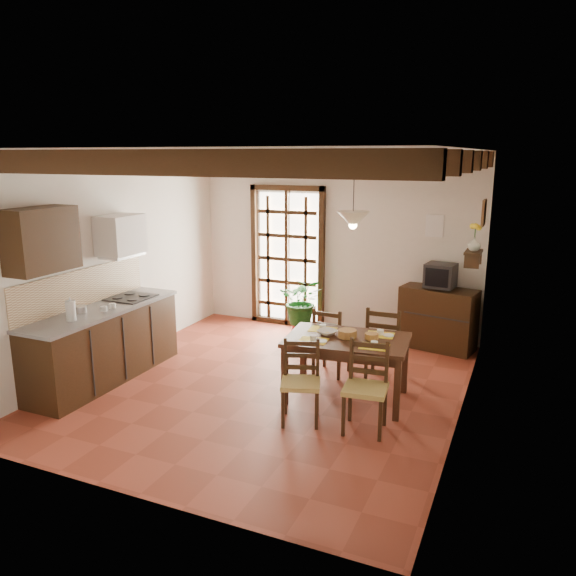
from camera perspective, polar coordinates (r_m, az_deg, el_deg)
The scene contains 25 objects.
ground_plane at distance 6.96m, azimuth -2.10°, elevation -9.88°, with size 5.00×5.00×0.00m, color brown.
room_shell at distance 6.46m, azimuth -2.24°, elevation 5.08°, with size 4.52×5.02×2.81m.
ceiling_beams at distance 6.39m, azimuth -2.31°, elevation 12.86°, with size 4.50×4.34×0.20m.
french_door at distance 9.09m, azimuth -0.06°, elevation 3.43°, with size 1.26×0.11×2.32m.
kitchen_counter at distance 7.36m, azimuth -18.15°, elevation -5.31°, with size 0.64×2.25×1.38m.
upper_cabinet at distance 6.65m, azimuth -23.78°, elevation 4.49°, with size 0.35×0.80×0.70m, color black.
range_hood at distance 7.54m, azimuth -16.64°, elevation 5.11°, with size 0.38×0.60×0.54m.
counter_items at distance 7.29m, azimuth -17.96°, elevation -1.49°, with size 0.50×1.43×0.25m.
dining_table at distance 6.41m, azimuth 6.02°, elevation -5.86°, with size 1.44×1.01×0.74m.
chair_near_left at distance 6.00m, azimuth 1.29°, elevation -10.99°, with size 0.50×0.49×0.87m.
chair_near_right at distance 5.86m, azimuth 7.84°, elevation -11.57°, with size 0.47×0.45×0.92m.
chair_far_left at distance 7.24m, azimuth 4.40°, elevation -6.59°, with size 0.44×0.43×0.89m.
chair_far_right at distance 7.12m, azimuth 9.77°, elevation -6.92°, with size 0.45×0.43×0.96m.
table_setting at distance 6.38m, azimuth 6.04°, elevation -4.95°, with size 0.99×0.66×0.09m.
table_bowl at distance 6.47m, azimuth 4.02°, elevation -4.51°, with size 0.22×0.22×0.05m, color white.
sideboard at distance 8.38m, azimuth 14.97°, elevation -3.01°, with size 1.05×0.47×0.89m, color black.
crt_tv at distance 8.22m, azimuth 15.23°, elevation 1.24°, with size 0.44×0.42×0.34m.
fuse_box at distance 8.39m, azimuth 14.67°, elevation 6.13°, with size 0.25×0.03×0.32m, color white.
plant_pot at distance 8.77m, azimuth 1.45°, elevation -4.11°, with size 0.38×0.38×0.23m, color maroon.
potted_plant at distance 8.65m, azimuth 1.47°, elevation -1.20°, with size 1.74×1.49×1.94m, color #144C19.
wall_shelf at distance 7.49m, azimuth 18.32°, elevation 3.20°, with size 0.20×0.42×0.20m.
shelf_vase at distance 7.47m, azimuth 18.40°, elevation 4.25°, with size 0.15×0.15×0.15m, color #B2BFB2.
shelf_flowers at distance 7.44m, azimuth 18.51°, elevation 5.83°, with size 0.14×0.14×0.36m.
framed_picture at distance 7.41m, azimuth 19.27°, elevation 7.24°, with size 0.03×0.32×0.32m.
pendant_lamp at distance 6.19m, azimuth 6.62°, elevation 7.09°, with size 0.36×0.36×0.84m.
Camera 1 is at (2.78, -5.76, 2.75)m, focal length 35.00 mm.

